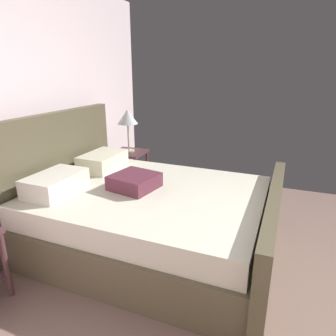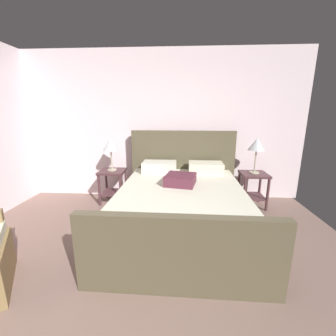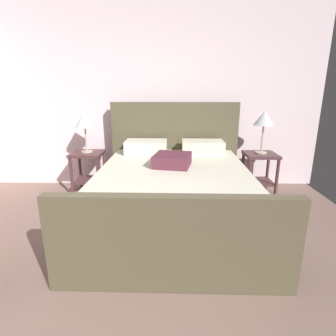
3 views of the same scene
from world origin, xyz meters
name	(u,v)px [view 1 (image 1 of 3)]	position (x,y,z in m)	size (l,w,h in m)	color
ground_plane	(327,317)	(0.00, 0.00, -0.01)	(5.08, 5.83, 0.02)	#7E6358
bed	(145,214)	(0.37, 1.65, 0.35)	(1.89, 2.39, 1.30)	brown
nightstand_right	(130,164)	(1.62, 2.49, 0.40)	(0.44, 0.44, 0.60)	#4C2E32
table_lamp_right	(128,118)	(1.62, 2.49, 1.08)	(0.28, 0.28, 0.60)	#B7B293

